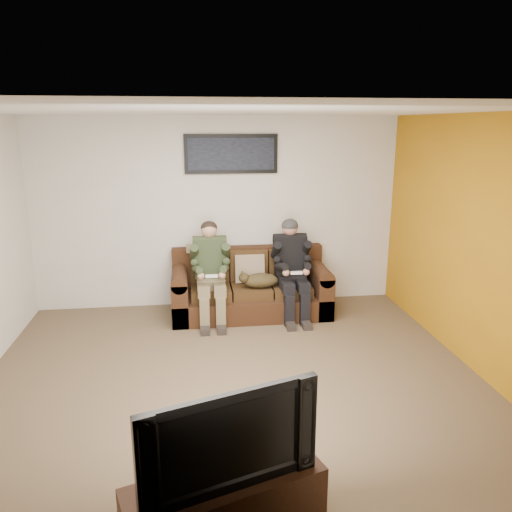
{
  "coord_description": "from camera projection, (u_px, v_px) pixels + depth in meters",
  "views": [
    {
      "loc": [
        -0.37,
        -4.54,
        2.48
      ],
      "look_at": [
        0.39,
        1.2,
        0.95
      ],
      "focal_mm": 35.0,
      "sensor_mm": 36.0,
      "label": 1
    }
  ],
  "objects": [
    {
      "name": "wall_back",
      "position": [
        218.0,
        213.0,
        6.86
      ],
      "size": [
        5.0,
        0.0,
        5.0
      ],
      "primitive_type": "plane",
      "rotation": [
        1.57,
        0.0,
        0.0
      ],
      "color": "beige",
      "rests_on": "ground"
    },
    {
      "name": "wall_right",
      "position": [
        479.0,
        246.0,
        5.02
      ],
      "size": [
        0.0,
        4.5,
        4.5
      ],
      "primitive_type": "plane",
      "rotation": [
        1.57,
        0.0,
        -1.57
      ],
      "color": "beige",
      "rests_on": "ground"
    },
    {
      "name": "ceiling",
      "position": [
        230.0,
        111.0,
        4.37
      ],
      "size": [
        5.0,
        5.0,
        0.0
      ],
      "primitive_type": "plane",
      "rotation": [
        3.14,
        0.0,
        0.0
      ],
      "color": "silver",
      "rests_on": "ground"
    },
    {
      "name": "throw_pillow",
      "position": [
        250.0,
        268.0,
        6.72
      ],
      "size": [
        0.4,
        0.19,
        0.39
      ],
      "primitive_type": "cube",
      "rotation": [
        -0.21,
        0.0,
        0.0
      ],
      "color": "#877158",
      "rests_on": "sofa"
    },
    {
      "name": "cat",
      "position": [
        259.0,
        280.0,
        6.5
      ],
      "size": [
        0.66,
        0.26,
        0.24
      ],
      "color": "#4B3C1D",
      "rests_on": "sofa"
    },
    {
      "name": "accent_wall_right",
      "position": [
        479.0,
        246.0,
        5.02
      ],
      "size": [
        0.0,
        4.5,
        4.5
      ],
      "primitive_type": "plane",
      "rotation": [
        1.57,
        0.0,
        -1.57
      ],
      "color": "#AF7411",
      "rests_on": "ground"
    },
    {
      "name": "television",
      "position": [
        224.0,
        433.0,
        2.96
      ],
      "size": [
        1.1,
        0.48,
        0.64
      ],
      "primitive_type": "imported",
      "rotation": [
        0.0,
        0.0,
        0.32
      ],
      "color": "black",
      "rests_on": "tv_stand"
    },
    {
      "name": "framed_poster",
      "position": [
        231.0,
        154.0,
        6.65
      ],
      "size": [
        1.25,
        0.05,
        0.52
      ],
      "color": "black",
      "rests_on": "wall_back"
    },
    {
      "name": "wall_front",
      "position": [
        270.0,
        364.0,
        2.55
      ],
      "size": [
        5.0,
        0.0,
        5.0
      ],
      "primitive_type": "plane",
      "rotation": [
        -1.57,
        0.0,
        0.0
      ],
      "color": "beige",
      "rests_on": "ground"
    },
    {
      "name": "floor",
      "position": [
        234.0,
        378.0,
        5.04
      ],
      "size": [
        5.0,
        5.0,
        0.0
      ],
      "primitive_type": "plane",
      "color": "brown",
      "rests_on": "ground"
    },
    {
      "name": "person_right",
      "position": [
        292.0,
        263.0,
        6.55
      ],
      "size": [
        0.51,
        0.86,
        1.28
      ],
      "color": "black",
      "rests_on": "sofa"
    },
    {
      "name": "person_left",
      "position": [
        210.0,
        267.0,
        6.42
      ],
      "size": [
        0.51,
        0.87,
        1.27
      ],
      "color": "#736448",
      "rests_on": "sofa"
    },
    {
      "name": "sofa",
      "position": [
        250.0,
        289.0,
        6.75
      ],
      "size": [
        2.07,
        0.9,
        0.85
      ],
      "color": "#361E10",
      "rests_on": "ground"
    },
    {
      "name": "throw_blanket",
      "position": [
        202.0,
        248.0,
        6.79
      ],
      "size": [
        0.42,
        0.21,
        0.08
      ],
      "primitive_type": "cube",
      "color": "tan",
      "rests_on": "sofa"
    },
    {
      "name": "tv_stand",
      "position": [
        225.0,
        506.0,
        3.09
      ],
      "size": [
        1.3,
        0.77,
        0.39
      ],
      "primitive_type": "cube",
      "rotation": [
        0.0,
        0.0,
        0.32
      ],
      "color": "#321C10",
      "rests_on": "ground"
    }
  ]
}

